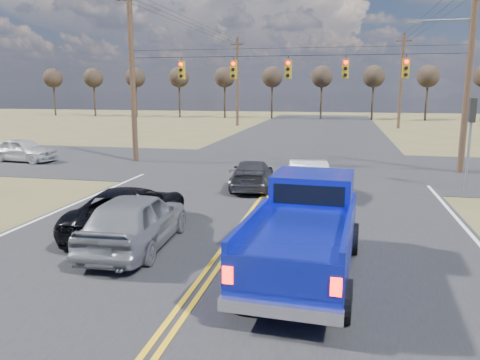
% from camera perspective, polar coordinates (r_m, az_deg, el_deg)
% --- Properties ---
extents(ground, '(160.00, 160.00, 0.00)m').
position_cam_1_polar(ground, '(9.25, -7.86, -16.65)').
color(ground, brown).
rests_on(ground, ground).
extents(road_main, '(14.00, 120.00, 0.02)m').
position_cam_1_polar(road_main, '(18.41, 2.80, -2.38)').
color(road_main, '#28282B').
rests_on(road_main, ground).
extents(road_cross, '(120.00, 12.00, 0.02)m').
position_cam_1_polar(road_cross, '(26.18, 5.67, 1.62)').
color(road_cross, '#28282B').
rests_on(road_cross, ground).
extents(signal_gantry, '(19.60, 4.83, 10.00)m').
position_cam_1_polar(signal_gantry, '(25.58, 6.97, 12.76)').
color(signal_gantry, '#473323').
rests_on(signal_gantry, ground).
extents(utility_poles, '(19.60, 58.32, 10.00)m').
position_cam_1_polar(utility_poles, '(24.85, 5.63, 13.22)').
color(utility_poles, '#473323').
rests_on(utility_poles, ground).
extents(treeline, '(87.00, 117.80, 7.40)m').
position_cam_1_polar(treeline, '(34.78, 7.60, 13.34)').
color(treeline, '#33261C').
rests_on(treeline, ground).
extents(pickup_truck, '(2.61, 5.95, 2.19)m').
position_cam_1_polar(pickup_truck, '(10.95, 7.95, -6.15)').
color(pickup_truck, black).
rests_on(pickup_truck, ground).
extents(silver_suv, '(2.10, 4.70, 1.57)m').
position_cam_1_polar(silver_suv, '(13.03, -12.62, -4.78)').
color(silver_suv, gray).
rests_on(silver_suv, ground).
extents(black_suv, '(2.62, 5.20, 1.41)m').
position_cam_1_polar(black_suv, '(14.48, -13.29, -3.53)').
color(black_suv, black).
rests_on(black_suv, ground).
extents(white_car_queue, '(2.08, 4.49, 1.43)m').
position_cam_1_polar(white_car_queue, '(19.57, 8.22, 0.46)').
color(white_car_queue, beige).
rests_on(white_car_queue, ground).
extents(dgrey_car_queue, '(2.14, 4.38, 1.23)m').
position_cam_1_polar(dgrey_car_queue, '(20.32, 1.50, 0.68)').
color(dgrey_car_queue, '#313136').
rests_on(dgrey_car_queue, ground).
extents(cross_car_west, '(2.12, 4.27, 1.40)m').
position_cam_1_polar(cross_car_west, '(30.59, -24.94, 3.33)').
color(cross_car_west, silver).
rests_on(cross_car_west, ground).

